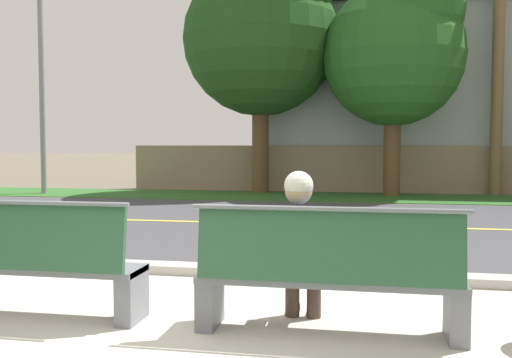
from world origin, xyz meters
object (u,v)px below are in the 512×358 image
bench_right (328,277)px  shade_tree_left (398,44)px  seated_person_blue (300,244)px  streetlamp (45,59)px  shade_tree_far_left (265,26)px  bench_left (22,264)px

bench_right → shade_tree_left: 12.68m
bench_right → seated_person_blue: (-0.23, 0.17, 0.21)m
bench_right → streetlamp: (-8.92, 11.30, 3.45)m
streetlamp → shade_tree_far_left: (6.29, 1.20, 0.95)m
bench_right → shade_tree_left: size_ratio=0.31×
seated_person_blue → bench_left: bearing=-175.7°
bench_left → shade_tree_far_left: size_ratio=0.27×
bench_left → bench_right: (2.52, 0.00, 0.00)m
seated_person_blue → streetlamp: size_ratio=0.18×
bench_left → bench_right: bearing=0.0°
shade_tree_far_left → shade_tree_left: size_ratio=1.17×
streetlamp → bench_right: bearing=-51.7°
bench_left → bench_right: size_ratio=1.00×
seated_person_blue → shade_tree_far_left: 13.23m
bench_left → streetlamp: (-6.40, 11.30, 3.45)m
shade_tree_far_left → streetlamp: bearing=-169.2°
bench_right → streetlamp: size_ratio=0.29×
bench_right → streetlamp: bearing=128.3°
shade_tree_left → seated_person_blue: bearing=-96.5°
bench_left → shade_tree_left: size_ratio=0.31×
bench_left → shade_tree_left: 13.15m
bench_left → seated_person_blue: 2.31m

